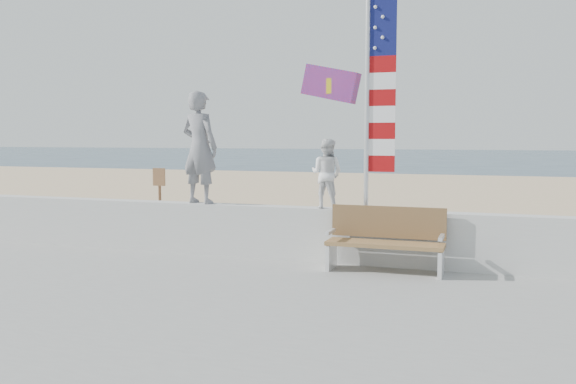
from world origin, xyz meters
name	(u,v)px	position (x,y,z in m)	size (l,w,h in m)	color
ground	(234,297)	(0.00, 0.00, 0.00)	(220.00, 220.00, 0.00)	#294052
sand	(364,217)	(0.00, 9.00, 0.04)	(90.00, 40.00, 0.08)	#CFB38A
seawall	(281,232)	(0.00, 2.00, 0.63)	(30.00, 0.35, 0.90)	silver
adult	(200,148)	(-1.54, 2.00, 2.08)	(0.73, 0.48, 2.00)	gray
child	(327,174)	(0.82, 2.00, 1.66)	(0.56, 0.44, 1.16)	white
bench	(386,239)	(1.89, 1.55, 0.69)	(1.80, 0.57, 1.00)	olive
flag	(375,92)	(1.61, 2.00, 2.99)	(0.50, 0.08, 3.50)	silver
parafoil_kite	(332,84)	(0.53, 3.40, 3.25)	(1.14, 0.40, 0.77)	red
sign	(160,193)	(-4.05, 4.82, 0.94)	(0.32, 0.07, 1.46)	brown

